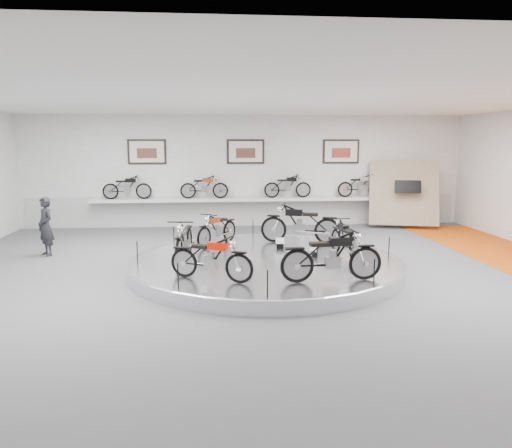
{
  "coord_description": "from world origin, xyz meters",
  "views": [
    {
      "loc": [
        -1.24,
        -11.11,
        3.01
      ],
      "look_at": [
        -0.19,
        0.6,
        1.09
      ],
      "focal_mm": 35.0,
      "sensor_mm": 36.0,
      "label": 1
    }
  ],
  "objects": [
    {
      "name": "wall_back",
      "position": [
        0.0,
        7.0,
        2.0
      ],
      "size": [
        16.0,
        0.0,
        16.0
      ],
      "primitive_type": "plane",
      "rotation": [
        1.57,
        0.0,
        0.0
      ],
      "color": "white",
      "rests_on": "floor"
    },
    {
      "name": "poster_right",
      "position": [
        3.5,
        6.96,
        2.7
      ],
      "size": [
        1.35,
        0.06,
        0.88
      ],
      "primitive_type": "cube",
      "color": "silver",
      "rests_on": "wall_back"
    },
    {
      "name": "bike_f",
      "position": [
        1.91,
        0.3,
        0.75
      ],
      "size": [
        0.7,
        1.58,
        0.9
      ],
      "primitive_type": null,
      "rotation": [
        0.0,
        0.0,
        7.96
      ],
      "color": "black",
      "rests_on": "display_platform"
    },
    {
      "name": "shelf_bike_d",
      "position": [
        4.2,
        6.7,
        1.42
      ],
      "size": [
        1.22,
        0.43,
        0.73
      ],
      "primitive_type": null,
      "color": "silver",
      "rests_on": "shelf"
    },
    {
      "name": "poster_center",
      "position": [
        0.0,
        6.96,
        2.7
      ],
      "size": [
        1.35,
        0.06,
        0.88
      ],
      "primitive_type": "cube",
      "color": "silver",
      "rests_on": "wall_back"
    },
    {
      "name": "display_platform",
      "position": [
        0.0,
        0.3,
        0.15
      ],
      "size": [
        6.4,
        6.4,
        0.3
      ],
      "primitive_type": "cylinder",
      "color": "silver",
      "rests_on": "floor"
    },
    {
      "name": "display_panel",
      "position": [
        5.6,
        6.1,
        1.25
      ],
      "size": [
        2.56,
        1.52,
        2.3
      ],
      "primitive_type": "cube",
      "rotation": [
        -0.35,
        0.0,
        -0.26
      ],
      "color": "tan",
      "rests_on": "floor"
    },
    {
      "name": "dado_band",
      "position": [
        0.0,
        6.98,
        0.55
      ],
      "size": [
        15.68,
        0.04,
        1.1
      ],
      "primitive_type": "cube",
      "color": "#BCBCBA",
      "rests_on": "floor"
    },
    {
      "name": "bike_e",
      "position": [
        1.09,
        -1.72,
        0.81
      ],
      "size": [
        1.79,
        0.73,
        1.03
      ],
      "primitive_type": null,
      "rotation": [
        0.0,
        0.0,
        6.35
      ],
      "color": "black",
      "rests_on": "display_platform"
    },
    {
      "name": "platform_rim",
      "position": [
        0.0,
        0.3,
        0.27
      ],
      "size": [
        6.4,
        6.4,
        0.1
      ],
      "primitive_type": "torus",
      "color": "#B2B2BA",
      "rests_on": "display_platform"
    },
    {
      "name": "floor",
      "position": [
        0.0,
        0.0,
        0.0
      ],
      "size": [
        16.0,
        16.0,
        0.0
      ],
      "primitive_type": "plane",
      "color": "#4F4F52",
      "rests_on": "ground"
    },
    {
      "name": "shelf_bike_a",
      "position": [
        -4.2,
        6.7,
        1.42
      ],
      "size": [
        1.22,
        0.43,
        0.73
      ],
      "primitive_type": null,
      "color": "black",
      "rests_on": "shelf"
    },
    {
      "name": "wall_front",
      "position": [
        0.0,
        -7.0,
        2.0
      ],
      "size": [
        16.0,
        0.0,
        16.0
      ],
      "primitive_type": "plane",
      "rotation": [
        -1.57,
        0.0,
        0.0
      ],
      "color": "white",
      "rests_on": "floor"
    },
    {
      "name": "bike_d",
      "position": [
        -1.27,
        -1.43,
        0.75
      ],
      "size": [
        1.62,
        1.19,
        0.91
      ],
      "primitive_type": null,
      "rotation": [
        0.0,
        0.0,
        5.81
      ],
      "color": "red",
      "rests_on": "display_platform"
    },
    {
      "name": "bike_a",
      "position": [
        1.15,
        2.08,
        0.84
      ],
      "size": [
        1.96,
        1.16,
        1.09
      ],
      "primitive_type": null,
      "rotation": [
        0.0,
        0.0,
        2.85
      ],
      "color": "black",
      "rests_on": "display_platform"
    },
    {
      "name": "visitor",
      "position": [
        -5.7,
        2.53,
        0.79
      ],
      "size": [
        0.67,
        0.69,
        1.59
      ],
      "primitive_type": "imported",
      "rotation": [
        0.0,
        0.0,
        -0.85
      ],
      "color": "black",
      "rests_on": "floor"
    },
    {
      "name": "ceiling",
      "position": [
        0.0,
        0.0,
        4.0
      ],
      "size": [
        16.0,
        16.0,
        0.0
      ],
      "primitive_type": "plane",
      "rotation": [
        3.14,
        0.0,
        0.0
      ],
      "color": "white",
      "rests_on": "wall_back"
    },
    {
      "name": "shelf",
      "position": [
        0.0,
        6.7,
        1.0
      ],
      "size": [
        11.0,
        0.55,
        0.1
      ],
      "primitive_type": "cube",
      "color": "silver",
      "rests_on": "wall_back"
    },
    {
      "name": "poster_left",
      "position": [
        -3.5,
        6.96,
        2.7
      ],
      "size": [
        1.35,
        0.06,
        0.88
      ],
      "primitive_type": "cube",
      "color": "silver",
      "rests_on": "wall_back"
    },
    {
      "name": "shelf_bike_b",
      "position": [
        -1.5,
        6.7,
        1.42
      ],
      "size": [
        1.22,
        0.43,
        0.73
      ],
      "primitive_type": null,
      "color": "maroon",
      "rests_on": "shelf"
    },
    {
      "name": "bike_b",
      "position": [
        -1.11,
        2.02,
        0.75
      ],
      "size": [
        1.3,
        1.55,
        0.89
      ],
      "primitive_type": null,
      "rotation": [
        0.0,
        0.0,
        4.11
      ],
      "color": "maroon",
      "rests_on": "display_platform"
    },
    {
      "name": "shelf_bike_c",
      "position": [
        1.5,
        6.7,
        1.42
      ],
      "size": [
        1.22,
        0.43,
        0.73
      ],
      "primitive_type": null,
      "color": "black",
      "rests_on": "shelf"
    },
    {
      "name": "bike_c",
      "position": [
        -1.89,
        0.3,
        0.8
      ],
      "size": [
        0.79,
        1.75,
        1.0
      ],
      "primitive_type": null,
      "rotation": [
        0.0,
        0.0,
        4.59
      ],
      "color": "silver",
      "rests_on": "display_platform"
    }
  ]
}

